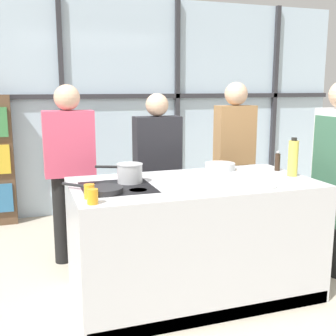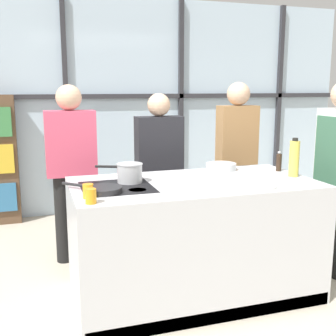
# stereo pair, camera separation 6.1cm
# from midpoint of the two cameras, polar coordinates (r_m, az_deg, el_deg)

# --- Properties ---
(ground_plane) EXTENTS (18.00, 18.00, 0.00)m
(ground_plane) POSITION_cam_midpoint_polar(r_m,az_deg,el_deg) (3.61, 3.89, -16.45)
(ground_plane) COLOR #BCB29E
(back_window_wall) EXTENTS (6.40, 0.10, 2.80)m
(back_window_wall) POSITION_cam_midpoint_polar(r_m,az_deg,el_deg) (5.68, -5.50, 8.29)
(back_window_wall) COLOR silver
(back_window_wall) RESTS_ON ground_plane
(demo_island) EXTENTS (1.90, 0.98, 0.93)m
(demo_island) POSITION_cam_midpoint_polar(r_m,az_deg,el_deg) (3.42, 3.98, -9.50)
(demo_island) COLOR silver
(demo_island) RESTS_ON ground_plane
(spectator_far_left) EXTENTS (0.46, 0.24, 1.68)m
(spectator_far_left) POSITION_cam_midpoint_polar(r_m,az_deg,el_deg) (4.03, -12.50, 0.54)
(spectator_far_left) COLOR black
(spectator_far_left) RESTS_ON ground_plane
(spectator_center_left) EXTENTS (0.46, 0.22, 1.60)m
(spectator_center_left) POSITION_cam_midpoint_polar(r_m,az_deg,el_deg) (4.20, -0.80, 0.46)
(spectator_center_left) COLOR black
(spectator_center_left) RESTS_ON ground_plane
(spectator_center_right) EXTENTS (0.41, 0.24, 1.71)m
(spectator_center_right) POSITION_cam_midpoint_polar(r_m,az_deg,el_deg) (4.50, 9.67, 2.16)
(spectator_center_right) COLOR black
(spectator_center_right) RESTS_ON ground_plane
(frying_pan) EXTENTS (0.40, 0.40, 0.04)m
(frying_pan) POSITION_cam_midpoint_polar(r_m,az_deg,el_deg) (2.98, -8.39, -2.86)
(frying_pan) COLOR #232326
(frying_pan) RESTS_ON demo_island
(saucepan) EXTENTS (0.35, 0.21, 0.15)m
(saucepan) POSITION_cam_midpoint_polar(r_m,az_deg,el_deg) (3.25, -4.70, -0.60)
(saucepan) COLOR silver
(saucepan) RESTS_ON demo_island
(white_plate) EXTENTS (0.23, 0.23, 0.01)m
(white_plate) POSITION_cam_midpoint_polar(r_m,az_deg,el_deg) (3.18, 12.98, -2.43)
(white_plate) COLOR white
(white_plate) RESTS_ON demo_island
(mixing_bowl) EXTENTS (0.27, 0.27, 0.06)m
(mixing_bowl) POSITION_cam_midpoint_polar(r_m,az_deg,el_deg) (3.77, 7.65, 0.24)
(mixing_bowl) COLOR silver
(mixing_bowl) RESTS_ON demo_island
(oil_bottle) EXTENTS (0.08, 0.08, 0.32)m
(oil_bottle) POSITION_cam_midpoint_polar(r_m,az_deg,el_deg) (3.60, 17.19, 1.26)
(oil_bottle) COLOR #E0CC4C
(oil_bottle) RESTS_ON demo_island
(pepper_grinder) EXTENTS (0.05, 0.05, 0.18)m
(pepper_grinder) POSITION_cam_midpoint_polar(r_m,az_deg,el_deg) (3.81, 15.24, 0.79)
(pepper_grinder) COLOR #332319
(pepper_grinder) RESTS_ON demo_island
(juice_glass_near) EXTENTS (0.07, 0.07, 0.10)m
(juice_glass_near) POSITION_cam_midpoint_polar(r_m,az_deg,el_deg) (2.70, -9.77, -3.78)
(juice_glass_near) COLOR orange
(juice_glass_near) RESTS_ON demo_island
(juice_glass_far) EXTENTS (0.07, 0.07, 0.10)m
(juice_glass_far) POSITION_cam_midpoint_polar(r_m,az_deg,el_deg) (2.83, -10.16, -3.09)
(juice_glass_far) COLOR orange
(juice_glass_far) RESTS_ON demo_island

